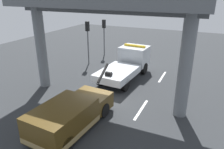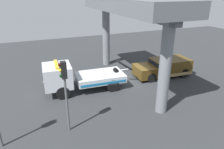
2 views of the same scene
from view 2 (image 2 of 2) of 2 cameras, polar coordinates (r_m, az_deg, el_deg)
ground_plane at (r=18.35m, az=5.38°, el=-1.96°), size 60.00×40.00×0.10m
lane_stripe_west at (r=23.63m, az=15.18°, el=3.15°), size 2.60×0.16×0.01m
lane_stripe_mid at (r=20.66m, az=1.77°, el=1.16°), size 2.60×0.16×0.01m
lane_stripe_east at (r=19.17m, az=-14.83°, el=-1.38°), size 2.60×0.16×0.01m
tow_truck_white at (r=16.33m, az=-9.95°, el=-0.61°), size 7.31×2.75×2.46m
towed_van_green at (r=19.78m, az=14.34°, el=1.85°), size 5.32×2.49×1.58m
overpass_structure at (r=16.59m, az=4.80°, el=17.22°), size 3.60×12.10×6.98m
traffic_light_far at (r=11.02m, az=-13.07°, el=-2.07°), size 0.39×0.32×4.17m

